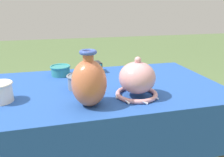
% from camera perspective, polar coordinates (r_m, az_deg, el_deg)
% --- Properties ---
extents(display_table, '(1.29, 0.76, 0.70)m').
position_cam_1_polar(display_table, '(1.24, -1.66, -5.02)').
color(display_table, brown).
rests_on(display_table, ground_plane).
extents(vase_tall_bulbous, '(0.16, 0.16, 0.25)m').
position_cam_1_polar(vase_tall_bulbous, '(0.96, -6.00, -0.97)').
color(vase_tall_bulbous, '#BC6642').
rests_on(vase_tall_bulbous, display_table).
extents(vase_dome_bell, '(0.22, 0.22, 0.20)m').
position_cam_1_polar(vase_dome_bell, '(1.07, 6.56, -0.47)').
color(vase_dome_bell, '#D19399').
rests_on(vase_dome_bell, display_table).
extents(mosaic_tile_box, '(0.13, 0.11, 0.07)m').
position_cam_1_polar(mosaic_tile_box, '(1.47, -5.17, 2.93)').
color(mosaic_tile_box, '#232328').
rests_on(mosaic_tile_box, display_table).
extents(cup_wide_ivory, '(0.12, 0.12, 0.09)m').
position_cam_1_polar(cup_wide_ivory, '(1.13, -27.29, -3.06)').
color(cup_wide_ivory, white).
rests_on(cup_wide_ivory, display_table).
extents(cup_wide_teal, '(0.13, 0.13, 0.06)m').
position_cam_1_polar(cup_wide_teal, '(1.44, -13.30, 2.17)').
color(cup_wide_teal, teal).
rests_on(cup_wide_teal, display_table).
extents(cup_wide_slate, '(0.12, 0.12, 0.08)m').
position_cam_1_polar(cup_wide_slate, '(1.18, -8.84, -0.68)').
color(cup_wide_slate, slate).
rests_on(cup_wide_slate, display_table).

